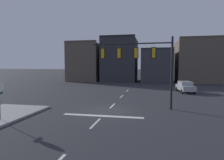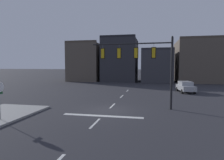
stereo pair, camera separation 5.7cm
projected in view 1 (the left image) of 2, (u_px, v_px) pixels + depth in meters
The scene contains 6 objects.
ground_plane at pixel (108, 110), 17.28m from camera, with size 400.00×400.00×0.00m, color #2B2B30.
stop_bar_paint at pixel (103, 116), 15.32m from camera, with size 6.40×0.50×0.01m, color silver.
lane_centreline at pixel (113, 106), 19.24m from camera, with size 0.16×26.40×0.01m.
signal_mast_near_side at pixel (143, 58), 17.92m from camera, with size 7.39×0.58×6.52m.
car_lot_nearside at pixel (185, 87), 28.91m from camera, with size 2.33×4.60×1.61m.
building_row at pixel (148, 62), 49.19m from camera, with size 38.60×12.01×11.00m.
Camera 1 is at (3.70, -16.64, 3.91)m, focal length 31.51 mm.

